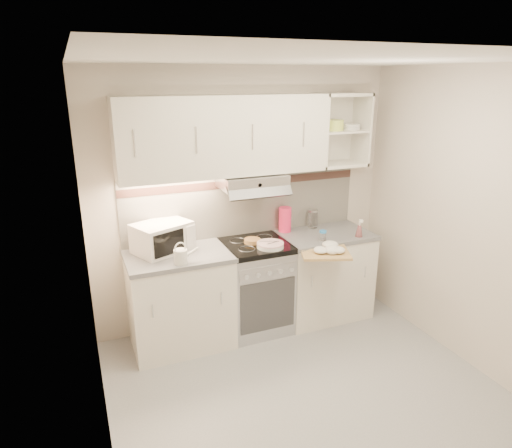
# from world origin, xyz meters

# --- Properties ---
(ground) EXTENTS (3.00, 3.00, 0.00)m
(ground) POSITION_xyz_m (0.00, 0.00, 0.00)
(ground) COLOR #949497
(ground) RESTS_ON ground
(room_shell) EXTENTS (3.04, 2.84, 2.52)m
(room_shell) POSITION_xyz_m (0.00, 0.37, 1.63)
(room_shell) COLOR beige
(room_shell) RESTS_ON ground
(base_cabinet_left) EXTENTS (0.90, 0.60, 0.86)m
(base_cabinet_left) POSITION_xyz_m (-0.75, 1.10, 0.43)
(base_cabinet_left) COLOR silver
(base_cabinet_left) RESTS_ON ground
(worktop_left) EXTENTS (0.92, 0.62, 0.04)m
(worktop_left) POSITION_xyz_m (-0.75, 1.10, 0.88)
(worktop_left) COLOR slate
(worktop_left) RESTS_ON base_cabinet_left
(base_cabinet_right) EXTENTS (0.90, 0.60, 0.86)m
(base_cabinet_right) POSITION_xyz_m (0.75, 1.10, 0.43)
(base_cabinet_right) COLOR silver
(base_cabinet_right) RESTS_ON ground
(worktop_right) EXTENTS (0.92, 0.62, 0.04)m
(worktop_right) POSITION_xyz_m (0.75, 1.10, 0.88)
(worktop_right) COLOR slate
(worktop_right) RESTS_ON base_cabinet_right
(electric_range) EXTENTS (0.60, 0.60, 0.90)m
(electric_range) POSITION_xyz_m (0.00, 1.10, 0.45)
(electric_range) COLOR #B7B7BC
(electric_range) RESTS_ON ground
(microwave) EXTENTS (0.57, 0.51, 0.27)m
(microwave) POSITION_xyz_m (-0.86, 1.22, 1.03)
(microwave) COLOR silver
(microwave) RESTS_ON worktop_left
(watering_can) EXTENTS (0.22, 0.11, 0.19)m
(watering_can) POSITION_xyz_m (-0.76, 0.88, 0.97)
(watering_can) COLOR silver
(watering_can) RESTS_ON worktop_left
(plate_stack) EXTENTS (0.25, 0.25, 0.05)m
(plate_stack) POSITION_xyz_m (0.08, 0.94, 0.92)
(plate_stack) COLOR silver
(plate_stack) RESTS_ON electric_range
(bread_loaf) EXTENTS (0.16, 0.16, 0.04)m
(bread_loaf) POSITION_xyz_m (-0.03, 1.12, 0.92)
(bread_loaf) COLOR olive
(bread_loaf) RESTS_ON electric_range
(pink_pitcher) EXTENTS (0.14, 0.13, 0.25)m
(pink_pitcher) POSITION_xyz_m (0.40, 1.30, 1.03)
(pink_pitcher) COLOR #FF275B
(pink_pitcher) RESTS_ON worktop_right
(glass_jar) EXTENTS (0.10, 0.10, 0.19)m
(glass_jar) POSITION_xyz_m (0.72, 1.30, 1.00)
(glass_jar) COLOR silver
(glass_jar) RESTS_ON worktop_right
(spice_jar) EXTENTS (0.07, 0.07, 0.10)m
(spice_jar) POSITION_xyz_m (0.62, 0.92, 0.95)
(spice_jar) COLOR silver
(spice_jar) RESTS_ON worktop_right
(spray_bottle) EXTENTS (0.07, 0.07, 0.19)m
(spray_bottle) POSITION_xyz_m (1.00, 0.88, 0.97)
(spray_bottle) COLOR #D8777E
(spray_bottle) RESTS_ON worktop_right
(cutting_board) EXTENTS (0.54, 0.51, 0.02)m
(cutting_board) POSITION_xyz_m (0.52, 0.71, 0.87)
(cutting_board) COLOR tan
(cutting_board) RESTS_ON base_cabinet_right
(dish_towel) EXTENTS (0.29, 0.25, 0.08)m
(dish_towel) POSITION_xyz_m (0.53, 0.68, 0.92)
(dish_towel) COLOR silver
(dish_towel) RESTS_ON cutting_board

